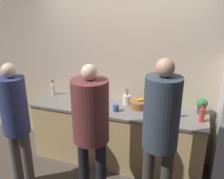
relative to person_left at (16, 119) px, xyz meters
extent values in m
plane|color=#4C4238|center=(1.00, 0.56, -0.99)|extent=(14.00, 14.00, 0.00)
cube|color=#C6B293|center=(1.00, 1.30, 0.31)|extent=(5.20, 0.06, 2.60)
cube|color=tan|center=(1.00, 0.96, -0.56)|extent=(2.49, 0.69, 0.86)
cube|color=slate|center=(1.00, 0.96, -0.11)|extent=(2.52, 0.72, 0.03)
cylinder|color=#4C4742|center=(-0.09, 0.00, -0.59)|extent=(0.13, 0.13, 0.81)
cylinder|color=#4C4742|center=(0.09, 0.00, -0.59)|extent=(0.13, 0.13, 0.81)
cylinder|color=navy|center=(0.00, 0.00, 0.17)|extent=(0.33, 0.33, 0.71)
sphere|color=beige|center=(0.00, 0.00, 0.61)|extent=(0.17, 0.17, 0.17)
cylinder|color=black|center=(0.84, 0.12, -0.58)|extent=(0.13, 0.13, 0.83)
cylinder|color=black|center=(1.07, 0.12, -0.58)|extent=(0.13, 0.13, 0.83)
cylinder|color=brown|center=(0.95, 0.12, 0.20)|extent=(0.42, 0.42, 0.73)
sphere|color=beige|center=(0.95, 0.12, 0.65)|extent=(0.17, 0.17, 0.17)
cylinder|color=#38332D|center=(1.63, 0.14, -0.55)|extent=(0.13, 0.13, 0.89)
cylinder|color=#333D47|center=(1.74, 0.14, 0.28)|extent=(0.37, 0.37, 0.78)
sphere|color=tan|center=(1.74, 0.14, 0.77)|extent=(0.19, 0.19, 0.19)
cylinder|color=brown|center=(1.30, 1.03, -0.04)|extent=(0.28, 0.28, 0.11)
ellipsoid|color=yellow|center=(1.34, 1.03, 0.03)|extent=(0.15, 0.12, 0.04)
cylinder|color=silver|center=(1.10, 1.10, -0.03)|extent=(0.11, 0.11, 0.14)
cylinder|color=#99754C|center=(1.08, 1.10, 0.06)|extent=(0.01, 0.04, 0.19)
cylinder|color=#99754C|center=(1.11, 1.11, 0.06)|extent=(0.03, 0.04, 0.19)
cylinder|color=#99754C|center=(1.10, 1.09, 0.06)|extent=(0.04, 0.01, 0.19)
cylinder|color=silver|center=(-0.14, 1.08, -0.01)|extent=(0.06, 0.06, 0.17)
cylinder|color=silver|center=(-0.14, 1.08, 0.10)|extent=(0.03, 0.03, 0.05)
cylinder|color=black|center=(-0.14, 1.08, 0.13)|extent=(0.03, 0.03, 0.02)
cylinder|color=red|center=(2.15, 0.87, -0.01)|extent=(0.07, 0.07, 0.18)
cylinder|color=red|center=(2.15, 0.87, 0.11)|extent=(0.03, 0.03, 0.06)
cylinder|color=black|center=(2.15, 0.87, 0.14)|extent=(0.03, 0.03, 0.02)
cylinder|color=#236033|center=(1.81, 0.88, -0.01)|extent=(0.06, 0.06, 0.17)
cylinder|color=#236033|center=(1.81, 0.88, 0.10)|extent=(0.03, 0.03, 0.05)
cylinder|color=black|center=(1.81, 0.88, 0.13)|extent=(0.03, 0.03, 0.02)
cylinder|color=#335184|center=(1.03, 0.81, -0.05)|extent=(0.08, 0.08, 0.10)
cylinder|color=#3D3D42|center=(2.15, 1.12, -0.05)|extent=(0.12, 0.12, 0.09)
sphere|color=#2D6B33|center=(2.15, 1.12, 0.06)|extent=(0.14, 0.14, 0.14)
camera|label=1|loc=(2.01, -2.19, 1.39)|focal=40.00mm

